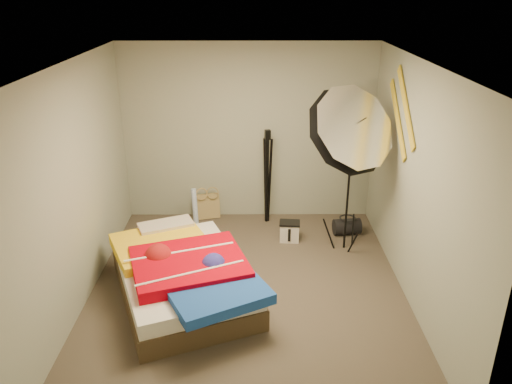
{
  "coord_description": "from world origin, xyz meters",
  "views": [
    {
      "loc": [
        0.07,
        -4.74,
        3.2
      ],
      "look_at": [
        0.1,
        0.6,
        0.95
      ],
      "focal_mm": 35.0,
      "sensor_mm": 36.0,
      "label": 1
    }
  ],
  "objects_px": {
    "camera_case": "(289,232)",
    "duffel_bag": "(347,227)",
    "camera_tripod": "(267,170)",
    "wrapping_roll": "(195,211)",
    "bed": "(183,275)",
    "tote_bag": "(207,206)",
    "photo_umbrella": "(348,132)"
  },
  "relations": [
    {
      "from": "camera_case",
      "to": "bed",
      "type": "bearing_deg",
      "value": -129.25
    },
    {
      "from": "bed",
      "to": "photo_umbrella",
      "type": "bearing_deg",
      "value": 25.52
    },
    {
      "from": "tote_bag",
      "to": "camera_tripod",
      "type": "xyz_separation_m",
      "value": [
        0.87,
        -0.12,
        0.6
      ]
    },
    {
      "from": "wrapping_roll",
      "to": "camera_case",
      "type": "bearing_deg",
      "value": -12.27
    },
    {
      "from": "bed",
      "to": "camera_tripod",
      "type": "xyz_separation_m",
      "value": [
        0.96,
        1.88,
        0.51
      ]
    },
    {
      "from": "camera_case",
      "to": "photo_umbrella",
      "type": "relative_size",
      "value": 0.11
    },
    {
      "from": "camera_case",
      "to": "camera_tripod",
      "type": "height_order",
      "value": "camera_tripod"
    },
    {
      "from": "tote_bag",
      "to": "camera_case",
      "type": "bearing_deg",
      "value": -46.6
    },
    {
      "from": "camera_case",
      "to": "wrapping_roll",
      "type": "bearing_deg",
      "value": 172.68
    },
    {
      "from": "wrapping_roll",
      "to": "camera_case",
      "type": "xyz_separation_m",
      "value": [
        1.28,
        -0.28,
        -0.18
      ]
    },
    {
      "from": "tote_bag",
      "to": "camera_case",
      "type": "height_order",
      "value": "tote_bag"
    },
    {
      "from": "duffel_bag",
      "to": "photo_umbrella",
      "type": "xyz_separation_m",
      "value": [
        -0.2,
        -0.58,
        1.51
      ]
    },
    {
      "from": "camera_tripod",
      "to": "bed",
      "type": "bearing_deg",
      "value": -117.04
    },
    {
      "from": "bed",
      "to": "camera_tripod",
      "type": "distance_m",
      "value": 2.17
    },
    {
      "from": "duffel_bag",
      "to": "camera_tripod",
      "type": "height_order",
      "value": "camera_tripod"
    },
    {
      "from": "camera_case",
      "to": "camera_tripod",
      "type": "distance_m",
      "value": 0.93
    },
    {
      "from": "wrapping_roll",
      "to": "camera_tripod",
      "type": "relative_size",
      "value": 0.46
    },
    {
      "from": "duffel_bag",
      "to": "bed",
      "type": "bearing_deg",
      "value": -151.4
    },
    {
      "from": "tote_bag",
      "to": "bed",
      "type": "bearing_deg",
      "value": -107.16
    },
    {
      "from": "duffel_bag",
      "to": "bed",
      "type": "relative_size",
      "value": 0.17
    },
    {
      "from": "camera_case",
      "to": "camera_tripod",
      "type": "relative_size",
      "value": 0.18
    },
    {
      "from": "camera_case",
      "to": "duffel_bag",
      "type": "relative_size",
      "value": 0.69
    },
    {
      "from": "wrapping_roll",
      "to": "bed",
      "type": "bearing_deg",
      "value": -88.71
    },
    {
      "from": "tote_bag",
      "to": "photo_umbrella",
      "type": "distance_m",
      "value": 2.54
    },
    {
      "from": "wrapping_roll",
      "to": "bed",
      "type": "xyz_separation_m",
      "value": [
        0.04,
        -1.56,
        -0.04
      ]
    },
    {
      "from": "camera_case",
      "to": "bed",
      "type": "distance_m",
      "value": 1.79
    },
    {
      "from": "camera_case",
      "to": "tote_bag",
      "type": "bearing_deg",
      "value": 153.07
    },
    {
      "from": "tote_bag",
      "to": "duffel_bag",
      "type": "bearing_deg",
      "value": -30.04
    },
    {
      "from": "wrapping_roll",
      "to": "tote_bag",
      "type": "bearing_deg",
      "value": 74.74
    },
    {
      "from": "camera_tripod",
      "to": "duffel_bag",
      "type": "bearing_deg",
      "value": -20.9
    },
    {
      "from": "tote_bag",
      "to": "duffel_bag",
      "type": "relative_size",
      "value": 0.99
    },
    {
      "from": "wrapping_roll",
      "to": "bed",
      "type": "relative_size",
      "value": 0.28
    }
  ]
}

